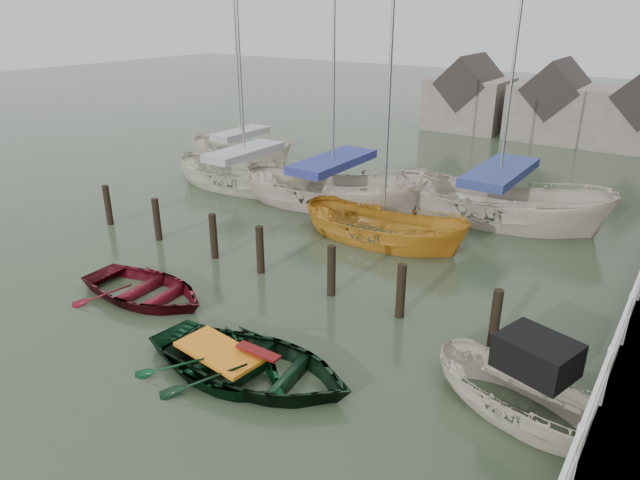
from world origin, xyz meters
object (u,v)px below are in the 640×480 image
Objects in this scene: rowboat_green at (221,372)px; rowboat_dkgreen at (259,379)px; sailboat_d at (495,218)px; rowboat_red at (146,298)px; sailboat_e at (242,159)px; sailboat_a at (246,186)px; motorboat at (525,412)px; sailboat_c at (383,240)px; sailboat_b at (333,203)px.

rowboat_dkgreen is at bearing -64.01° from rowboat_green.
rowboat_dkgreen is 11.94m from sailboat_d.
sailboat_e is (-7.51, 12.14, 0.06)m from rowboat_red.
motorboat is at bearing -123.49° from sailboat_a.
rowboat_dkgreen is (0.80, 0.29, 0.00)m from rowboat_green.
sailboat_c is 11.84m from sailboat_e.
rowboat_dkgreen is at bearing 127.57° from motorboat.
sailboat_d reaches higher than sailboat_a.
rowboat_red is 0.29× the size of sailboat_b.
rowboat_dkgreen reaches higher than rowboat_red.
motorboat reaches higher than rowboat_red.
sailboat_e is at bearing 40.07° from sailboat_a.
rowboat_green is at bearing -176.29° from sailboat_c.
motorboat reaches higher than rowboat_dkgreen.
rowboat_green is at bearing -170.61° from sailboat_b.
rowboat_dkgreen is 13.23m from sailboat_a.
motorboat is 15.83m from sailboat_a.
sailboat_d is (5.50, 10.94, 0.06)m from rowboat_red.
sailboat_c is (7.44, -1.80, -0.05)m from sailboat_a.
sailboat_a is at bearing 45.43° from rowboat_green.
rowboat_red is 9.77m from sailboat_a.
rowboat_red is 0.91× the size of motorboat.
sailboat_d is at bearing 37.60° from motorboat.
sailboat_b reaches higher than rowboat_dkgreen.
rowboat_green is 8.27m from sailboat_c.
sailboat_b is at bearing -119.33° from sailboat_e.
sailboat_d is at bearing -1.29° from rowboat_green.
sailboat_d is (9.78, 2.16, -0.00)m from sailboat_a.
sailboat_d reaches higher than sailboat_c.
rowboat_green is at bearing 169.34° from sailboat_d.
motorboat is at bearing -135.06° from sailboat_c.
sailboat_e reaches higher than motorboat.
sailboat_e is (-7.38, 3.13, 0.00)m from sailboat_b.
rowboat_green is 0.28× the size of sailboat_d.
rowboat_red is 7.66m from sailboat_c.
sailboat_a is (-8.14, 10.04, 0.06)m from rowboat_green.
rowboat_green is at bearing 102.30° from rowboat_dkgreen.
sailboat_a is (-4.28, 8.78, 0.06)m from rowboat_red.
rowboat_red is 4.06m from rowboat_green.
sailboat_d is (0.84, 11.91, 0.06)m from rowboat_dkgreen.
motorboat is at bearing -75.77° from rowboat_dkgreen.
rowboat_red is 1.03× the size of rowboat_green.
motorboat is (4.80, 1.89, 0.11)m from rowboat_dkgreen.
sailboat_c is at bearing -27.62° from rowboat_red.
rowboat_green is at bearing -146.06° from sailboat_e.
sailboat_a is at bearing 99.44° from sailboat_d.
sailboat_d is at bearing -31.93° from sailboat_c.
sailboat_d reaches higher than rowboat_dkgreen.
sailboat_e is at bearing 46.69° from rowboat_green.
sailboat_c is at bearing -133.62° from sailboat_b.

